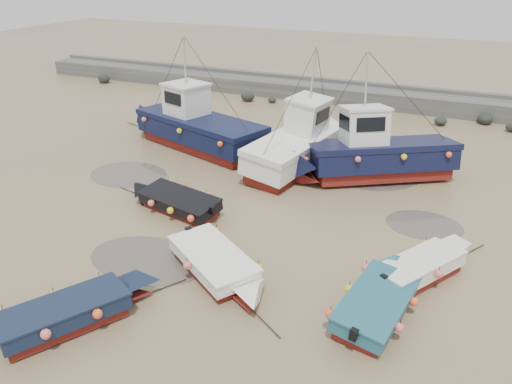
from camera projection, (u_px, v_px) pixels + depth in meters
ground at (253, 246)px, 19.37m from camera, size 120.00×120.00×0.00m
seawall at (374, 98)px, 37.25m from camera, size 60.00×4.92×1.50m
puddle_a at (148, 259)px, 18.50m from camera, size 4.69×4.69×0.01m
puddle_b at (424, 225)px, 20.87m from camera, size 3.17×3.17×0.01m
puddle_c at (128, 174)px, 25.73m from camera, size 4.12×4.12×0.01m
puddle_d at (376, 166)px, 26.74m from camera, size 5.41×5.41×0.01m
dinghy_1 at (76, 308)px, 15.10m from camera, size 3.77×5.62×1.43m
dinghy_2 at (379, 297)px, 15.59m from camera, size 2.46×5.92×1.43m
dinghy_3 at (426, 263)px, 17.28m from camera, size 3.57×5.26×1.43m
dinghy_4 at (175, 198)px, 21.94m from camera, size 6.01×2.59×1.43m
dinghy_5 at (218, 264)px, 17.27m from camera, size 5.54×4.09×1.43m
cabin_boat_0 at (192, 125)px, 29.06m from camera, size 11.32×5.63×6.22m
cabin_boat_1 at (299, 142)px, 26.32m from camera, size 3.83×10.25×6.22m
cabin_boat_2 at (371, 154)px, 24.66m from camera, size 9.51×6.64×6.22m
person at (279, 167)px, 26.68m from camera, size 0.65×0.50×1.60m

